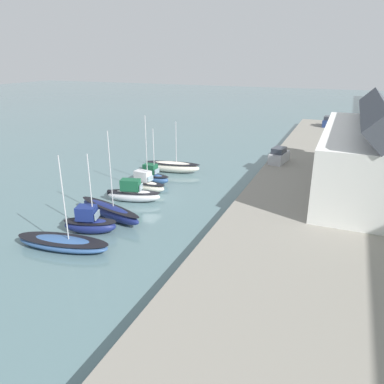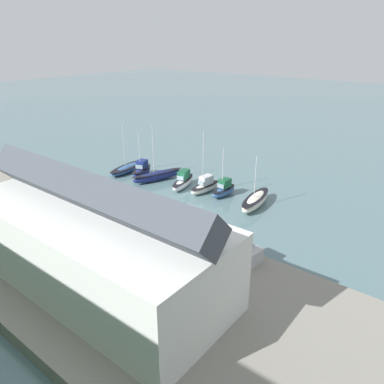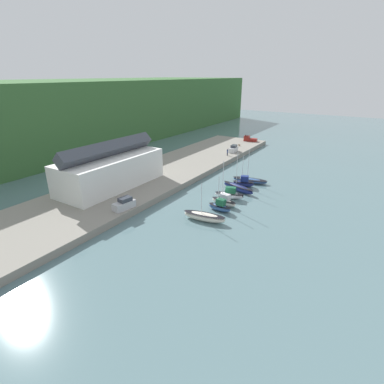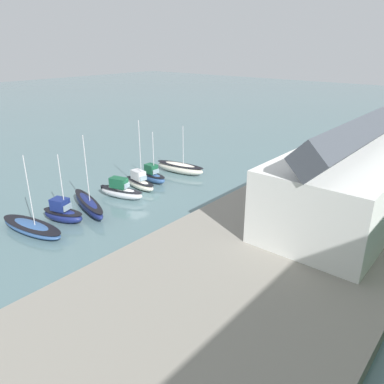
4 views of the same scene
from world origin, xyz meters
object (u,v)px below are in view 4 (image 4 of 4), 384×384
object	(u,v)px
moored_boat_5	(63,213)
moored_boat_1	(152,176)
moored_boat_4	(89,204)
parked_car_1	(284,167)
moored_boat_0	(180,168)
moored_boat_3	(121,191)
parked_car_0	(384,132)
moored_boat_2	(140,182)
moored_boat_6	(32,227)

from	to	relation	value
moored_boat_5	moored_boat_1	bearing A→B (deg)	168.63
moored_boat_4	parked_car_1	xyz separation A→B (m)	(-22.56, 12.64, 1.45)
moored_boat_0	moored_boat_3	xyz separation A→B (m)	(11.77, 0.73, 0.13)
moored_boat_3	moored_boat_5	size ratio (longest dim) A/B	0.85
moored_boat_0	parked_car_1	bearing A→B (deg)	105.21
moored_boat_0	moored_boat_1	size ratio (longest dim) A/B	1.16
moored_boat_1	moored_boat_4	xyz separation A→B (m)	(11.42, 1.35, -0.10)
moored_boat_1	moored_boat_4	size ratio (longest dim) A/B	0.79
parked_car_0	moored_boat_1	bearing A→B (deg)	-109.77
moored_boat_1	moored_boat_2	xyz separation A→B (m)	(2.86, 0.56, -0.00)
moored_boat_1	moored_boat_3	size ratio (longest dim) A/B	1.10
parked_car_1	moored_boat_5	bearing A→B (deg)	-107.47
moored_boat_1	moored_boat_5	distance (m)	14.87
moored_boat_3	moored_boat_6	world-z (taller)	moored_boat_6
moored_boat_0	moored_boat_5	world-z (taller)	moored_boat_5
parked_car_0	parked_car_1	xyz separation A→B (m)	(32.03, -4.42, 0.00)
moored_boat_0	moored_boat_1	bearing A→B (deg)	-12.47
moored_boat_4	moored_boat_6	bearing A→B (deg)	17.11
moored_boat_5	moored_boat_4	bearing A→B (deg)	165.24
moored_boat_0	moored_boat_5	size ratio (longest dim) A/B	1.08
moored_boat_4	moored_boat_6	world-z (taller)	moored_boat_4
moored_boat_3	moored_boat_5	distance (m)	8.30
moored_boat_3	moored_boat_6	size ratio (longest dim) A/B	0.73
moored_boat_0	moored_boat_6	xyz separation A→B (m)	(23.51, 0.90, -0.24)
moored_boat_4	parked_car_0	xyz separation A→B (m)	(-54.59, 17.06, 1.45)
moored_boat_0	moored_boat_4	xyz separation A→B (m)	(16.68, 0.96, -0.00)
moored_boat_4	moored_boat_5	xyz separation A→B (m)	(3.38, 0.14, 0.16)
moored_boat_3	moored_boat_5	xyz separation A→B (m)	(8.29, 0.37, 0.03)
moored_boat_5	parked_car_1	bearing A→B (deg)	137.15
moored_boat_4	moored_boat_2	bearing A→B (deg)	-157.09
moored_boat_2	moored_boat_5	bearing A→B (deg)	11.16
moored_boat_0	moored_boat_4	world-z (taller)	moored_boat_4
moored_boat_3	moored_boat_6	distance (m)	11.75
moored_boat_3	moored_boat_5	world-z (taller)	moored_boat_5
moored_boat_2	moored_boat_3	distance (m)	3.69
moored_boat_0	parked_car_1	size ratio (longest dim) A/B	1.84
parked_car_0	moored_boat_0	bearing A→B (deg)	-112.09
moored_boat_4	moored_boat_1	bearing A→B (deg)	-155.66
moored_boat_6	parked_car_0	size ratio (longest dim) A/B	2.02
moored_boat_4	moored_boat_5	world-z (taller)	moored_boat_4
moored_boat_5	parked_car_1	size ratio (longest dim) A/B	1.70
moored_boat_0	moored_boat_5	distance (m)	20.09
moored_boat_2	parked_car_1	distance (m)	19.46
moored_boat_0	parked_car_0	bearing A→B (deg)	146.39
moored_boat_3	moored_boat_0	bearing A→B (deg)	169.20
moored_boat_4	parked_car_1	distance (m)	25.90
moored_boat_2	parked_car_0	distance (m)	49.40
moored_boat_4	parked_car_0	bearing A→B (deg)	-179.77
moored_boat_5	parked_car_0	size ratio (longest dim) A/B	1.74
parked_car_1	moored_boat_1	bearing A→B (deg)	-133.21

